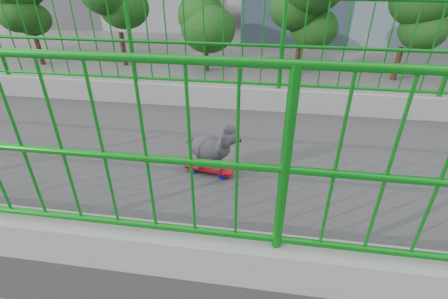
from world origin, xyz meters
TOP-DOWN VIEW (x-y plane):
  - road at (-13.00, 0.00)m, footprint 18.00×90.00m
  - footbridge at (0.00, 0.00)m, footprint 3.00×24.00m
  - railing at (0.00, 0.00)m, footprint 3.00×24.00m
  - street_trees at (-26.03, 1.06)m, footprint 5.30×60.40m
  - skateboard at (0.27, 1.37)m, footprint 0.22×0.49m
  - poodle at (0.27, 1.40)m, footprint 0.28×0.53m
  - car_0 at (-6.00, -5.71)m, footprint 1.67×4.14m
  - car_3 at (-15.60, -12.54)m, footprint 2.17×5.35m

SIDE VIEW (x-z plane):
  - road at x=-13.00m, z-range 0.00..0.02m
  - car_0 at x=-6.00m, z-range 0.00..1.41m
  - car_3 at x=-15.60m, z-range 0.00..1.55m
  - street_trees at x=-26.03m, z-range 1.09..8.35m
  - footbridge at x=0.00m, z-range 1.72..8.72m
  - skateboard at x=0.27m, z-range 7.02..7.08m
  - railing at x=0.00m, z-range 6.50..7.92m
  - poodle at x=0.27m, z-range 7.08..7.52m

